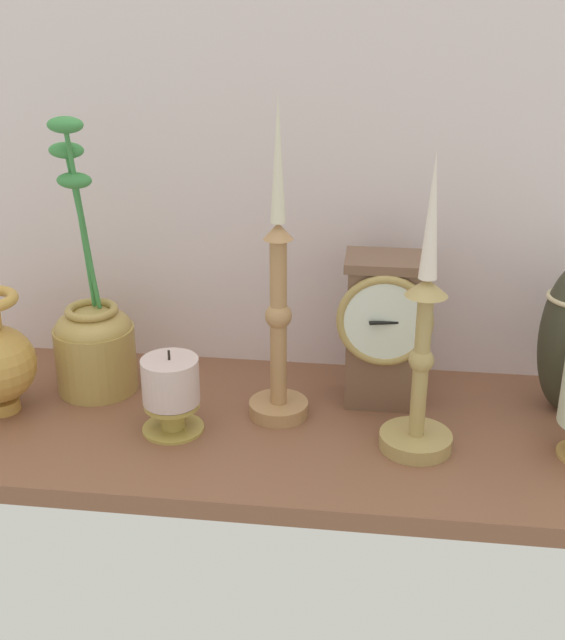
{
  "coord_description": "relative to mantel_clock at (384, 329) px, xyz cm",
  "views": [
    {
      "loc": [
        12.96,
        -88.78,
        51.52
      ],
      "look_at": [
        1.56,
        0.0,
        14.0
      ],
      "focal_mm": 45.44,
      "sensor_mm": 36.0,
      "label": 1
    }
  ],
  "objects": [
    {
      "name": "ground_plane",
      "position": [
        -13.75,
        -7.11,
        -11.69
      ],
      "size": [
        100.0,
        36.0,
        2.4
      ],
      "primitive_type": "cube",
      "color": "brown"
    },
    {
      "name": "pillar_candle_front",
      "position": [
        -25.44,
        -10.73,
        -5.12
      ],
      "size": [
        7.65,
        7.65,
        10.84
      ],
      "color": "#B19947",
      "rests_on": "ground_plane"
    },
    {
      "name": "back_wall",
      "position": [
        -13.75,
        11.39,
        22.01
      ],
      "size": [
        120.0,
        2.0,
        65.0
      ],
      "primitive_type": "cube",
      "color": "silver",
      "rests_on": "ground_plane"
    },
    {
      "name": "mantel_clock",
      "position": [
        0.0,
        0.0,
        0.0
      ],
      "size": [
        11.99,
        9.01,
        19.98
      ],
      "color": "brown",
      "rests_on": "ground_plane"
    },
    {
      "name": "candlestick_tall_center",
      "position": [
        -12.94,
        -5.22,
        2.56
      ],
      "size": [
        7.61,
        7.61,
        40.44
      ],
      "color": "#B18152",
      "rests_on": "ground_plane"
    },
    {
      "name": "candlestick_tall_left",
      "position": [
        4.34,
        -11.05,
        0.94
      ],
      "size": [
        8.68,
        8.68,
        35.68
      ],
      "color": "tan",
      "rests_on": "ground_plane"
    },
    {
      "name": "brass_vase_jar",
      "position": [
        -38.37,
        -1.24,
        -2.94
      ],
      "size": [
        10.76,
        10.76,
        37.09
      ],
      "color": "tan",
      "rests_on": "ground_plane"
    }
  ]
}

